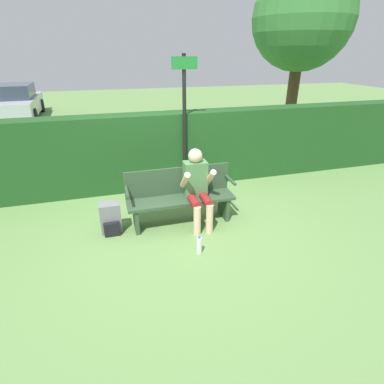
{
  "coord_description": "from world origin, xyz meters",
  "views": [
    {
      "loc": [
        -1.0,
        -4.13,
        2.54
      ],
      "look_at": [
        0.15,
        -0.1,
        0.58
      ],
      "focal_mm": 28.0,
      "sensor_mm": 36.0,
      "label": 1
    }
  ],
  "objects_px": {
    "park_bench": "(180,196)",
    "signpost": "(185,117)",
    "water_bottle": "(199,245)",
    "parked_car": "(13,103)",
    "backpack": "(111,219)",
    "tree": "(303,19)",
    "person_seated": "(197,185)"
  },
  "relations": [
    {
      "from": "park_bench",
      "to": "parked_car",
      "type": "height_order",
      "value": "parked_car"
    },
    {
      "from": "park_bench",
      "to": "backpack",
      "type": "xyz_separation_m",
      "value": [
        -1.11,
        -0.04,
        -0.23
      ]
    },
    {
      "from": "tree",
      "to": "parked_car",
      "type": "bearing_deg",
      "value": 147.85
    },
    {
      "from": "person_seated",
      "to": "backpack",
      "type": "bearing_deg",
      "value": 176.04
    },
    {
      "from": "water_bottle",
      "to": "parked_car",
      "type": "distance_m",
      "value": 12.0
    },
    {
      "from": "backpack",
      "to": "water_bottle",
      "type": "distance_m",
      "value": 1.46
    },
    {
      "from": "parked_car",
      "to": "tree",
      "type": "distance_m",
      "value": 11.3
    },
    {
      "from": "park_bench",
      "to": "tree",
      "type": "bearing_deg",
      "value": 42.49
    },
    {
      "from": "park_bench",
      "to": "tree",
      "type": "height_order",
      "value": "tree"
    },
    {
      "from": "backpack",
      "to": "tree",
      "type": "relative_size",
      "value": 0.1
    },
    {
      "from": "backpack",
      "to": "signpost",
      "type": "distance_m",
      "value": 2.34
    },
    {
      "from": "person_seated",
      "to": "parked_car",
      "type": "relative_size",
      "value": 0.28
    },
    {
      "from": "parked_car",
      "to": "tree",
      "type": "xyz_separation_m",
      "value": [
        9.28,
        -5.84,
        2.74
      ]
    },
    {
      "from": "backpack",
      "to": "tree",
      "type": "xyz_separation_m",
      "value": [
        5.77,
        4.31,
        3.15
      ]
    },
    {
      "from": "water_bottle",
      "to": "tree",
      "type": "bearing_deg",
      "value": 48.37
    },
    {
      "from": "park_bench",
      "to": "backpack",
      "type": "height_order",
      "value": "park_bench"
    },
    {
      "from": "parked_car",
      "to": "water_bottle",
      "type": "bearing_deg",
      "value": -160.17
    },
    {
      "from": "person_seated",
      "to": "signpost",
      "type": "bearing_deg",
      "value": 82.93
    },
    {
      "from": "person_seated",
      "to": "water_bottle",
      "type": "relative_size",
      "value": 4.57
    },
    {
      "from": "park_bench",
      "to": "signpost",
      "type": "distance_m",
      "value": 1.66
    },
    {
      "from": "person_seated",
      "to": "tree",
      "type": "height_order",
      "value": "tree"
    },
    {
      "from": "water_bottle",
      "to": "tree",
      "type": "height_order",
      "value": "tree"
    },
    {
      "from": "park_bench",
      "to": "person_seated",
      "type": "bearing_deg",
      "value": -28.24
    },
    {
      "from": "parked_car",
      "to": "signpost",
      "type": "bearing_deg",
      "value": -153.34
    },
    {
      "from": "backpack",
      "to": "park_bench",
      "type": "bearing_deg",
      "value": 1.91
    },
    {
      "from": "backpack",
      "to": "water_bottle",
      "type": "xyz_separation_m",
      "value": [
        1.14,
        -0.9,
        -0.1
      ]
    },
    {
      "from": "water_bottle",
      "to": "parked_car",
      "type": "bearing_deg",
      "value": 112.85
    },
    {
      "from": "signpost",
      "to": "parked_car",
      "type": "relative_size",
      "value": 0.59
    },
    {
      "from": "water_bottle",
      "to": "parked_car",
      "type": "height_order",
      "value": "parked_car"
    },
    {
      "from": "signpost",
      "to": "park_bench",
      "type": "bearing_deg",
      "value": -108.15
    },
    {
      "from": "parked_car",
      "to": "tree",
      "type": "height_order",
      "value": "tree"
    },
    {
      "from": "signpost",
      "to": "water_bottle",
      "type": "bearing_deg",
      "value": -99.84
    }
  ]
}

